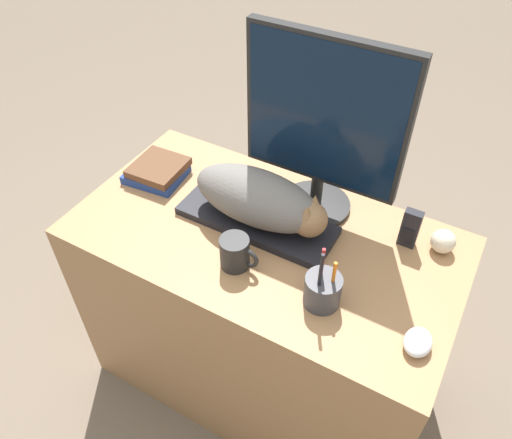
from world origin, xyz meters
name	(u,v)px	position (x,y,z in m)	size (l,w,h in m)	color
ground_plane	(221,438)	(0.00, 0.00, 0.00)	(12.00, 12.00, 0.00)	#6B5B4C
desk	(263,313)	(0.00, 0.30, 0.39)	(1.13, 0.61, 0.78)	#9E7047
keyboard	(257,220)	(-0.04, 0.33, 0.79)	(0.47, 0.17, 0.02)	black
cat	(261,199)	(-0.03, 0.33, 0.88)	(0.41, 0.17, 0.16)	#66605B
monitor	(324,124)	(0.08, 0.48, 1.08)	(0.46, 0.21, 0.54)	black
computer_mouse	(418,342)	(0.49, 0.15, 0.80)	(0.07, 0.09, 0.04)	silver
coffee_mug	(236,253)	(-0.01, 0.16, 0.82)	(0.11, 0.08, 0.10)	black
pen_cup	(323,290)	(0.24, 0.16, 0.82)	(0.09, 0.09, 0.20)	#38383D
baseball	(443,241)	(0.46, 0.49, 0.81)	(0.07, 0.07, 0.07)	beige
phone	(410,229)	(0.37, 0.47, 0.84)	(0.05, 0.03, 0.12)	black
book_stack	(157,171)	(-0.43, 0.36, 0.80)	(0.19, 0.18, 0.05)	navy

